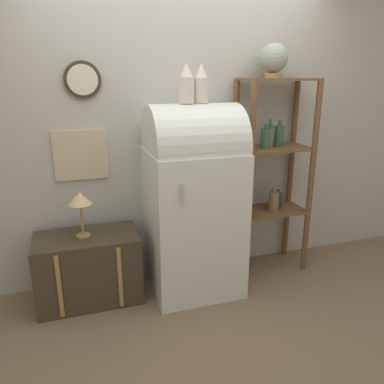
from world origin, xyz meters
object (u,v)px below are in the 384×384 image
globe (274,59)px  vase_center (201,85)px  vase_left (186,85)px  desk_lamp (80,201)px  suitcase_trunk (89,268)px  refrigerator (193,197)px

globe → vase_center: (-0.68, -0.15, -0.20)m
vase_left → desk_lamp: bearing=175.4°
globe → vase_center: size_ratio=0.97×
vase_center → globe: bearing=12.7°
globe → vase_center: globe is taller
suitcase_trunk → vase_left: 1.61m
refrigerator → desk_lamp: 0.88m
vase_left → desk_lamp: vase_left is taller
desk_lamp → vase_left: bearing=-4.6°
suitcase_trunk → vase_left: (0.80, -0.07, 1.40)m
suitcase_trunk → globe: globe is taller
vase_center → desk_lamp: bearing=176.5°
suitcase_trunk → globe: (1.59, 0.09, 1.60)m
refrigerator → vase_center: (0.06, 0.00, 0.87)m
suitcase_trunk → vase_center: bearing=-4.0°
suitcase_trunk → globe: size_ratio=2.88×
refrigerator → desk_lamp: (-0.87, 0.06, 0.04)m
vase_left → refrigerator: bearing=4.8°
refrigerator → suitcase_trunk: size_ratio=1.94×
suitcase_trunk → vase_left: bearing=-5.1°
desk_lamp → refrigerator: bearing=-3.9°
refrigerator → vase_left: bearing=-175.2°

